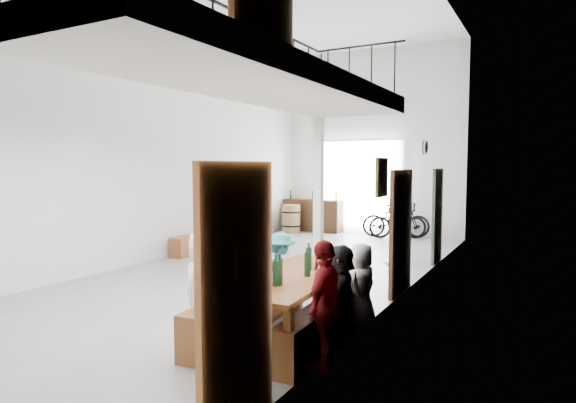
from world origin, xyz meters
The scene contains 24 objects.
floor centered at (0.00, 0.00, 0.00)m, with size 12.00×12.00×0.00m, color slate.
room_walls centered at (0.00, 0.00, 3.55)m, with size 12.00×12.00×12.00m.
gateway_portal centered at (-0.40, 5.94, 1.40)m, with size 2.80×0.08×2.80m, color white.
right_wall_decor centered at (2.70, -1.87, 1.74)m, with size 0.07×8.28×5.07m.
balcony centered at (1.98, -3.13, 2.96)m, with size 1.52×5.62×4.00m.
tasting_table centered at (2.20, -3.01, 0.71)m, with size 1.08×2.37×0.79m.
bench_inner centered at (1.52, -3.09, 0.26)m, with size 0.36×2.26×0.52m, color brown.
bench_wall centered at (2.57, -2.99, 0.25)m, with size 0.28×2.15×0.49m, color brown.
tableware centered at (2.21, -3.22, 0.94)m, with size 0.49×1.30×0.35m.
side_bench centered at (-2.50, 0.90, 0.22)m, with size 0.35×1.59×0.45m, color brown.
oak_barrel centered at (-2.18, 4.99, 0.43)m, with size 0.58×0.58×0.85m.
serving_counter centered at (-1.75, 5.65, 0.49)m, with size 1.87×0.52×0.99m, color #361E0E.
counter_bottles centered at (-1.75, 5.63, 1.13)m, with size 1.63×0.09×0.28m.
guest_left_a centered at (1.38, -3.66, 0.67)m, with size 0.65×0.43×1.34m, color white.
guest_left_b centered at (1.41, -3.13, 0.53)m, with size 0.39×0.25×1.06m, color #24727A.
guest_left_c centered at (1.42, -2.71, 0.52)m, with size 0.51×0.40×1.05m, color white.
guest_left_d centered at (1.52, -2.15, 0.57)m, with size 0.73×0.42×1.14m, color #24727A.
guest_right_a centered at (2.83, -3.55, 0.66)m, with size 0.78×0.32×1.32m, color red.
guest_right_b centered at (2.71, -2.86, 0.58)m, with size 1.08×0.35×1.17m, color black.
guest_right_c centered at (2.77, -2.33, 0.55)m, with size 0.54×0.35×1.11m, color white.
host_standing centered at (2.37, -4.52, 0.97)m, with size 0.71×0.46×1.94m, color #434929.
potted_plant centered at (2.45, 0.36, 0.23)m, with size 0.41×0.36×0.46m, color #164715.
bicycle_near centered at (0.92, 5.60, 0.50)m, with size 0.66×1.89×0.99m, color black.
bicycle_far centered at (1.03, 5.38, 0.49)m, with size 0.46×1.62×0.97m, color black.
Camera 1 is at (4.81, -7.92, 2.07)m, focal length 30.00 mm.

